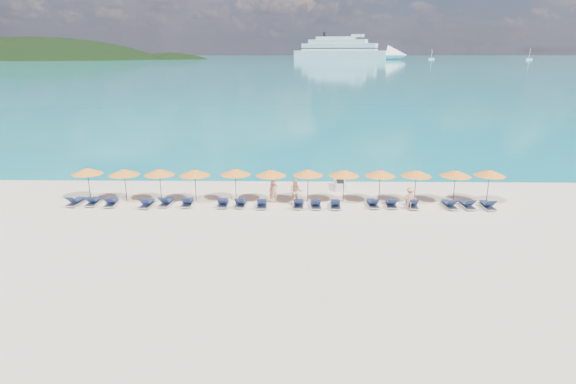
{
  "coord_description": "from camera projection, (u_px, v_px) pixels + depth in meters",
  "views": [
    {
      "loc": [
        0.5,
        -26.41,
        9.87
      ],
      "look_at": [
        0.0,
        3.0,
        1.2
      ],
      "focal_mm": 30.0,
      "sensor_mm": 36.0,
      "label": 1
    }
  ],
  "objects": [
    {
      "name": "umbrella_3",
      "position": [
        195.0,
        172.0,
        32.24
      ],
      "size": [
        2.1,
        2.1,
        2.28
      ],
      "color": "black",
      "rests_on": "ground"
    },
    {
      "name": "lounger_9",
      "position": [
        299.0,
        204.0,
        31.47
      ],
      "size": [
        0.75,
        1.74,
        0.66
      ],
      "rotation": [
        0.0,
        0.0,
        -0.08
      ],
      "color": "silver",
      "rests_on": "ground"
    },
    {
      "name": "ground",
      "position": [
        287.0,
        226.0,
        28.12
      ],
      "size": [
        1400.0,
        1400.0,
        0.0
      ],
      "primitive_type": "plane",
      "color": "beige"
    },
    {
      "name": "umbrella_2",
      "position": [
        159.0,
        172.0,
        32.36
      ],
      "size": [
        2.1,
        2.1,
        2.28
      ],
      "color": "black",
      "rests_on": "ground"
    },
    {
      "name": "umbrella_0",
      "position": [
        87.0,
        171.0,
        32.62
      ],
      "size": [
        2.1,
        2.1,
        2.28
      ],
      "color": "black",
      "rests_on": "ground"
    },
    {
      "name": "beachgoer_c",
      "position": [
        410.0,
        198.0,
        30.93
      ],
      "size": [
        1.05,
        0.67,
        1.5
      ],
      "primitive_type": "imported",
      "rotation": [
        0.0,
        0.0,
        2.9
      ],
      "color": "tan",
      "rests_on": "ground"
    },
    {
      "name": "lounger_0",
      "position": [
        76.0,
        201.0,
        31.94
      ],
      "size": [
        0.79,
        1.75,
        0.66
      ],
      "rotation": [
        0.0,
        0.0,
        -0.1
      ],
      "color": "silver",
      "rests_on": "ground"
    },
    {
      "name": "lounger_5",
      "position": [
        187.0,
        202.0,
        31.76
      ],
      "size": [
        0.68,
        1.72,
        0.66
      ],
      "rotation": [
        0.0,
        0.0,
        0.04
      ],
      "color": "silver",
      "rests_on": "ground"
    },
    {
      "name": "headland_small",
      "position": [
        171.0,
        89.0,
        577.53
      ],
      "size": [
        162.0,
        126.0,
        85.5
      ],
      "color": "black",
      "rests_on": "ground"
    },
    {
      "name": "umbrella_8",
      "position": [
        380.0,
        173.0,
        32.1
      ],
      "size": [
        2.1,
        2.1,
        2.28
      ],
      "color": "black",
      "rests_on": "ground"
    },
    {
      "name": "umbrella_11",
      "position": [
        490.0,
        173.0,
        32.14
      ],
      "size": [
        2.1,
        2.1,
        2.28
      ],
      "color": "black",
      "rests_on": "ground"
    },
    {
      "name": "lounger_14",
      "position": [
        412.0,
        204.0,
        31.41
      ],
      "size": [
        0.71,
        1.73,
        0.66
      ],
      "rotation": [
        0.0,
        0.0,
        -0.05
      ],
      "color": "silver",
      "rests_on": "ground"
    },
    {
      "name": "lounger_13",
      "position": [
        391.0,
        203.0,
        31.54
      ],
      "size": [
        0.75,
        1.74,
        0.66
      ],
      "rotation": [
        0.0,
        0.0,
        -0.08
      ],
      "color": "silver",
      "rests_on": "ground"
    },
    {
      "name": "umbrella_6",
      "position": [
        308.0,
        172.0,
        32.26
      ],
      "size": [
        2.1,
        2.1,
        2.28
      ],
      "color": "black",
      "rests_on": "ground"
    },
    {
      "name": "umbrella_4",
      "position": [
        235.0,
        172.0,
        32.43
      ],
      "size": [
        2.1,
        2.1,
        2.28
      ],
      "color": "black",
      "rests_on": "ground"
    },
    {
      "name": "lounger_3",
      "position": [
        147.0,
        203.0,
        31.57
      ],
      "size": [
        0.73,
        1.74,
        0.66
      ],
      "rotation": [
        0.0,
        0.0,
        -0.06
      ],
      "color": "silver",
      "rests_on": "ground"
    },
    {
      "name": "lounger_2",
      "position": [
        111.0,
        202.0,
        31.8
      ],
      "size": [
        0.79,
        1.75,
        0.66
      ],
      "rotation": [
        0.0,
        0.0,
        0.1
      ],
      "color": "silver",
      "rests_on": "ground"
    },
    {
      "name": "beachgoer_b",
      "position": [
        296.0,
        192.0,
        31.82
      ],
      "size": [
        0.9,
        0.58,
        1.75
      ],
      "primitive_type": "imported",
      "rotation": [
        0.0,
        0.0,
        0.12
      ],
      "color": "tan",
      "rests_on": "ground"
    },
    {
      "name": "umbrella_1",
      "position": [
        124.0,
        172.0,
        32.34
      ],
      "size": [
        2.1,
        2.1,
        2.28
      ],
      "color": "black",
      "rests_on": "ground"
    },
    {
      "name": "jetski",
      "position": [
        340.0,
        184.0,
        35.81
      ],
      "size": [
        0.82,
        2.14,
        0.76
      ],
      "rotation": [
        0.0,
        0.0,
        0.01
      ],
      "color": "silver",
      "rests_on": "ground"
    },
    {
      "name": "lounger_15",
      "position": [
        449.0,
        204.0,
        31.35
      ],
      "size": [
        0.75,
        1.74,
        0.66
      ],
      "rotation": [
        0.0,
        0.0,
        0.08
      ],
      "color": "silver",
      "rests_on": "ground"
    },
    {
      "name": "lounger_12",
      "position": [
        373.0,
        203.0,
        31.58
      ],
      "size": [
        0.69,
        1.72,
        0.66
      ],
      "rotation": [
        0.0,
        0.0,
        0.04
      ],
      "color": "silver",
      "rests_on": "ground"
    },
    {
      "name": "lounger_7",
      "position": [
        241.0,
        203.0,
        31.66
      ],
      "size": [
        0.7,
        1.73,
        0.66
      ],
      "rotation": [
        0.0,
        0.0,
        -0.05
      ],
      "color": "silver",
      "rests_on": "ground"
    },
    {
      "name": "umbrella_10",
      "position": [
        456.0,
        173.0,
        32.02
      ],
      "size": [
        2.1,
        2.1,
        2.28
      ],
      "color": "black",
      "rests_on": "ground"
    },
    {
      "name": "beachgoer_a",
      "position": [
        273.0,
        191.0,
        32.24
      ],
      "size": [
        0.64,
        0.46,
        1.63
      ],
      "primitive_type": "imported",
      "rotation": [
        0.0,
        0.0,
        0.12
      ],
      "color": "tan",
      "rests_on": "ground"
    },
    {
      "name": "cruise_ship",
      "position": [
        350.0,
        51.0,
        547.2
      ],
      "size": [
        127.94,
        65.92,
        35.99
      ],
      "rotation": [
        0.0,
        0.0,
        -0.37
      ],
      "color": "white",
      "rests_on": "ground"
    },
    {
      "name": "lounger_6",
      "position": [
        223.0,
        203.0,
        31.68
      ],
      "size": [
        0.66,
        1.71,
        0.66
      ],
      "rotation": [
        0.0,
        0.0,
        0.02
      ],
      "color": "silver",
      "rests_on": "ground"
    },
    {
      "name": "umbrella_9",
      "position": [
        416.0,
        173.0,
        32.06
      ],
      "size": [
        2.1,
        2.1,
        2.28
      ],
      "color": "black",
      "rests_on": "ground"
    },
    {
      "name": "umbrella_5",
      "position": [
        271.0,
        173.0,
        32.19
      ],
      "size": [
        2.1,
        2.1,
        2.28
      ],
      "color": "black",
      "rests_on": "ground"
    },
    {
      "name": "lounger_16",
      "position": [
        467.0,
        204.0,
        31.31
      ],
      "size": [
        0.74,
        1.74,
        0.66
      ],
      "rotation": [
        0.0,
        0.0,
        0.07
      ],
      "color": "silver",
      "rests_on": "ground"
    },
    {
      "name": "lounger_10",
      "position": [
        316.0,
        204.0,
        31.43
      ],
      "size": [
        0.69,
        1.73,
        0.66
      ],
      "rotation": [
        0.0,
        0.0,
        0.04
      ],
      "color": "silver",
      "rests_on": "ground"
    },
    {
      "name": "sailboat_far",
      "position": [
        529.0,
        59.0,
        520.33
      ],
      "size": [
        6.69,
        2.23,
        12.26
      ],
      "color": "white",
      "rests_on": "ground"
    },
    {
      "name": "sailboat_near",
      "position": [
        431.0,
        58.0,
        545.54
      ],
      "size": [
        6.27,
        2.09,
        11.49
      ],
      "color": "white",
      "rests_on": "ground"
    },
    {
      "name": "lounger_11",
      "position": [
        335.0,
        204.0,
        31.39
      ],
      "size": [
        0.69,
        1.73,
        0.66
      ],
      "rotation": [
        0.0,
        0.0,
        -0.04
      ],
      "color": "silver",
      "rests_on": "ground"
    },
    {
      "name": "umbrella_7",
      "position": [
        344.0,
        173.0,
        32.16
      ],
      "size": [
        2.1,
        2.1,
        2.28
      ],
      "color": "black",
      "rests_on": "ground"
    },
    {
      "name": "lounger_4",
      "position": [
        166.0,
        202.0,
        31.87
      ],
      "size": [
        0.76,
        1.75,
        0.66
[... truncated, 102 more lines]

